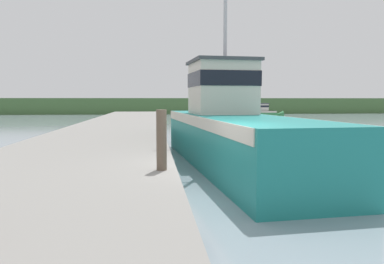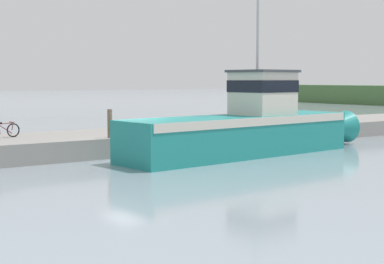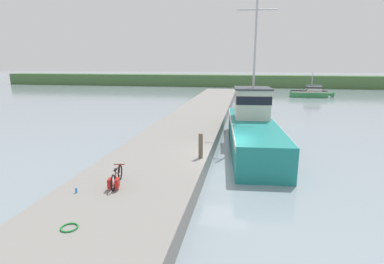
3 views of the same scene
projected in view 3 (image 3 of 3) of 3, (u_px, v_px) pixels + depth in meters
ground_plane at (225, 173)px, 15.74m from camera, size 320.00×320.00×0.00m
dock_pier at (160, 161)px, 16.25m from camera, size 5.26×80.00×0.91m
far_shoreline at (383, 83)px, 64.78m from camera, size 180.00×5.00×2.69m
fishing_boat_main at (252, 127)px, 20.45m from camera, size 3.93×14.56×10.61m
boat_white_moored at (311, 92)px, 49.12m from camera, size 6.82×1.80×4.06m
bicycle_touring at (116, 179)px, 11.70m from camera, size 0.62×1.73×0.70m
mooring_post at (201, 146)px, 15.11m from camera, size 0.22×0.22×1.29m
hose_coil at (69, 227)px, 8.80m from camera, size 0.52×0.52×0.05m
water_bottle_by_bike at (76, 191)px, 11.16m from camera, size 0.07×0.07×0.19m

